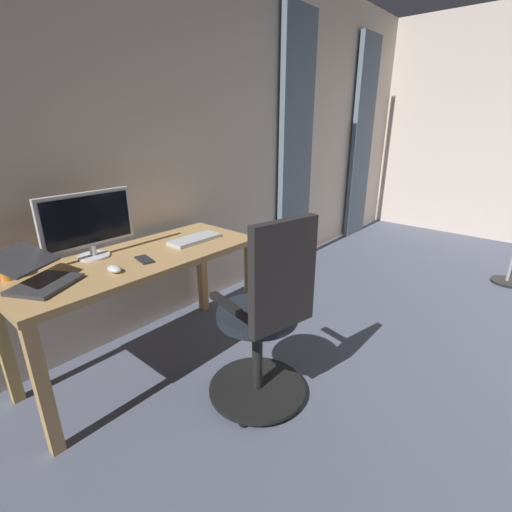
% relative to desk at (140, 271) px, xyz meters
% --- Properties ---
extents(back_room_partition, '(5.86, 0.10, 2.82)m').
position_rel_desk_xyz_m(back_room_partition, '(-1.65, -0.45, 0.77)').
color(back_room_partition, beige).
rests_on(back_room_partition, ground).
extents(curtain_left_panel, '(0.49, 0.06, 2.50)m').
position_rel_desk_xyz_m(curtain_left_panel, '(-3.63, -0.34, 0.61)').
color(curtain_left_panel, slate).
rests_on(curtain_left_panel, ground).
extents(curtain_right_panel, '(0.51, 0.06, 2.50)m').
position_rel_desk_xyz_m(curtain_right_panel, '(-2.11, -0.34, 0.61)').
color(curtain_right_panel, slate).
rests_on(curtain_right_panel, ground).
extents(desk, '(1.49, 0.61, 0.74)m').
position_rel_desk_xyz_m(desk, '(0.00, 0.00, 0.00)').
color(desk, tan).
rests_on(desk, ground).
extents(office_chair, '(0.56, 0.56, 1.09)m').
position_rel_desk_xyz_m(office_chair, '(-0.21, 0.81, -0.14)').
color(office_chair, black).
rests_on(office_chair, ground).
extents(computer_monitor, '(0.54, 0.18, 0.38)m').
position_rel_desk_xyz_m(computer_monitor, '(0.18, -0.19, 0.31)').
color(computer_monitor, silver).
rests_on(computer_monitor, desk).
extents(computer_keyboard, '(0.36, 0.15, 0.02)m').
position_rel_desk_xyz_m(computer_keyboard, '(-0.41, 0.03, 0.11)').
color(computer_keyboard, '#B7BCC1').
rests_on(computer_keyboard, desk).
extents(laptop, '(0.41, 0.44, 0.17)m').
position_rel_desk_xyz_m(laptop, '(0.55, -0.01, 0.16)').
color(laptop, '#333338').
rests_on(laptop, desk).
extents(computer_mouse, '(0.06, 0.10, 0.04)m').
position_rel_desk_xyz_m(computer_mouse, '(0.22, 0.12, 0.12)').
color(computer_mouse, silver).
rests_on(computer_mouse, desk).
extents(cell_phone_face_up, '(0.09, 0.15, 0.01)m').
position_rel_desk_xyz_m(cell_phone_face_up, '(0.02, 0.09, 0.11)').
color(cell_phone_face_up, '#232328').
rests_on(cell_phone_face_up, desk).
extents(mug_tea, '(0.12, 0.08, 0.10)m').
position_rel_desk_xyz_m(mug_tea, '(0.62, -0.21, 0.15)').
color(mug_tea, orange).
rests_on(mug_tea, desk).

